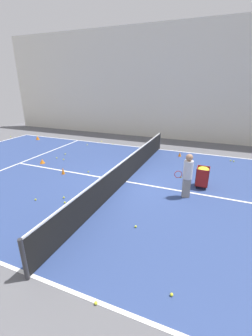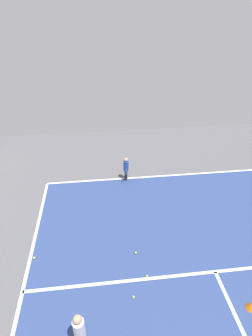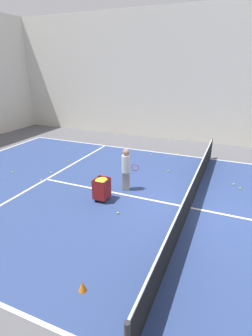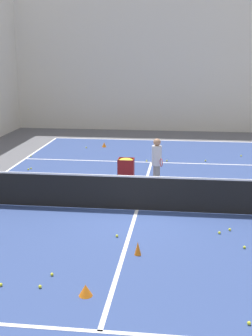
# 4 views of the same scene
# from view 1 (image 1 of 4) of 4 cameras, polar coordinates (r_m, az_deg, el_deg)

# --- Properties ---
(ground_plane) EXTENTS (32.93, 32.93, 0.00)m
(ground_plane) POSITION_cam_1_polar(r_m,az_deg,el_deg) (9.87, 0.00, -3.48)
(ground_plane) COLOR #5B5B60
(court_playing_area) EXTENTS (11.12, 22.65, 0.00)m
(court_playing_area) POSITION_cam_1_polar(r_m,az_deg,el_deg) (9.87, 0.00, -3.47)
(court_playing_area) COLOR navy
(court_playing_area) RESTS_ON ground
(line_sideline_left) EXTENTS (0.10, 22.65, 0.00)m
(line_sideline_left) POSITION_cam_1_polar(r_m,az_deg,el_deg) (14.85, 8.31, 4.75)
(line_sideline_left) COLOR white
(line_sideline_left) RESTS_ON ground
(line_sideline_right) EXTENTS (0.10, 22.65, 0.00)m
(line_sideline_right) POSITION_cam_1_polar(r_m,az_deg,el_deg) (6.00, -22.96, -23.80)
(line_sideline_right) COLOR white
(line_sideline_right) RESTS_ON ground
(line_service_near) EXTENTS (11.12, 0.10, 0.00)m
(line_service_near) POSITION_cam_1_polar(r_m,az_deg,el_deg) (13.39, -25.43, 1.10)
(line_service_near) COLOR white
(line_service_near) RESTS_ON ground
(line_centre_service) EXTENTS (0.10, 12.46, 0.00)m
(line_centre_service) POSITION_cam_1_polar(r_m,az_deg,el_deg) (9.87, 0.00, -3.46)
(line_centre_service) COLOR white
(line_centre_service) RESTS_ON ground
(hall_enclosure_left) EXTENTS (0.15, 29.23, 7.91)m
(hall_enclosure_left) POSITION_cam_1_polar(r_m,az_deg,el_deg) (17.43, 11.91, 20.06)
(hall_enclosure_left) COLOR silver
(hall_enclosure_left) RESTS_ON ground
(tennis_net) EXTENTS (11.42, 0.10, 1.07)m
(tennis_net) POSITION_cam_1_polar(r_m,az_deg,el_deg) (9.65, 0.00, -0.49)
(tennis_net) COLOR #2D2D33
(tennis_net) RESTS_ON ground
(coach_at_net) EXTENTS (0.45, 0.67, 1.70)m
(coach_at_net) POSITION_cam_1_polar(r_m,az_deg,el_deg) (8.50, 15.37, -1.24)
(coach_at_net) COLOR gray
(coach_at_net) RESTS_ON ground
(ball_cart) EXTENTS (0.56, 0.49, 0.87)m
(ball_cart) POSITION_cam_1_polar(r_m,az_deg,el_deg) (9.66, 18.94, -1.32)
(ball_cart) COLOR maroon
(ball_cart) RESTS_ON ground
(training_cone_0) EXTENTS (0.16, 0.16, 0.32)m
(training_cone_0) POSITION_cam_1_polar(r_m,az_deg,el_deg) (11.03, -15.71, -0.70)
(training_cone_0) COLOR orange
(training_cone_0) RESTS_ON ground
(training_cone_1) EXTENTS (0.26, 0.26, 0.30)m
(training_cone_1) POSITION_cam_1_polar(r_m,az_deg,el_deg) (18.50, -21.56, 7.18)
(training_cone_1) COLOR orange
(training_cone_1) RESTS_ON ground
(training_cone_2) EXTENTS (0.27, 0.27, 0.23)m
(training_cone_2) POSITION_cam_1_polar(r_m,az_deg,el_deg) (12.87, -20.50, 1.63)
(training_cone_2) COLOR orange
(training_cone_2) RESTS_ON ground
(training_cone_4) EXTENTS (0.18, 0.18, 0.25)m
(training_cone_4) POSITION_cam_1_polar(r_m,az_deg,el_deg) (13.60, 13.50, 3.42)
(training_cone_4) COLOR orange
(training_cone_4) RESTS_ON ground
(tennis_ball_0) EXTENTS (0.07, 0.07, 0.07)m
(tennis_ball_0) POSITION_cam_1_polar(r_m,az_deg,el_deg) (11.00, -9.55, -0.94)
(tennis_ball_0) COLOR yellow
(tennis_ball_0) RESTS_ON ground
(tennis_ball_1) EXTENTS (0.07, 0.07, 0.07)m
(tennis_ball_1) POSITION_cam_1_polar(r_m,az_deg,el_deg) (6.95, 2.47, -14.62)
(tennis_ball_1) COLOR yellow
(tennis_ball_1) RESTS_ON ground
(tennis_ball_2) EXTENTS (0.07, 0.07, 0.07)m
(tennis_ball_2) POSITION_cam_1_polar(r_m,az_deg,el_deg) (5.15, -7.65, -30.84)
(tennis_ball_2) COLOR yellow
(tennis_ball_2) RESTS_ON ground
(tennis_ball_3) EXTENTS (0.07, 0.07, 0.07)m
(tennis_ball_3) POSITION_cam_1_polar(r_m,az_deg,el_deg) (13.66, 25.69, 1.57)
(tennis_ball_3) COLOR yellow
(tennis_ball_3) RESTS_ON ground
(tennis_ball_7) EXTENTS (0.07, 0.07, 0.07)m
(tennis_ball_7) POSITION_cam_1_polar(r_m,az_deg,el_deg) (8.80, -15.51, -7.23)
(tennis_ball_7) COLOR yellow
(tennis_ball_7) RESTS_ON ground
(tennis_ball_8) EXTENTS (0.07, 0.07, 0.07)m
(tennis_ball_8) POSITION_cam_1_polar(r_m,az_deg,el_deg) (5.31, 11.52, -28.97)
(tennis_ball_8) COLOR yellow
(tennis_ball_8) RESTS_ON ground
(tennis_ball_11) EXTENTS (0.07, 0.07, 0.07)m
(tennis_ball_11) POSITION_cam_1_polar(r_m,az_deg,el_deg) (13.46, -17.17, 2.47)
(tennis_ball_11) COLOR yellow
(tennis_ball_11) RESTS_ON ground
(tennis_ball_13) EXTENTS (0.07, 0.07, 0.07)m
(tennis_ball_13) POSITION_cam_1_polar(r_m,az_deg,el_deg) (15.81, -3.35, 6.04)
(tennis_ball_13) COLOR yellow
(tennis_ball_13) RESTS_ON ground
(tennis_ball_15) EXTENTS (0.07, 0.07, 0.07)m
(tennis_ball_15) POSITION_cam_1_polar(r_m,az_deg,el_deg) (13.07, -15.58, 2.09)
(tennis_ball_15) COLOR yellow
(tennis_ball_15) RESTS_ON ground
(tennis_ball_18) EXTENTS (0.07, 0.07, 0.07)m
(tennis_ball_18) POSITION_cam_1_polar(r_m,az_deg,el_deg) (16.63, -6.18, 6.70)
(tennis_ball_18) COLOR yellow
(tennis_ball_18) RESTS_ON ground
(tennis_ball_22) EXTENTS (0.07, 0.07, 0.07)m
(tennis_ball_22) POSITION_cam_1_polar(r_m,az_deg,el_deg) (13.71, 25.04, 1.73)
(tennis_ball_22) COLOR yellow
(tennis_ball_22) RESTS_ON ground
(tennis_ball_23) EXTENTS (0.07, 0.07, 0.07)m
(tennis_ball_23) POSITION_cam_1_polar(r_m,az_deg,el_deg) (15.91, -9.85, 5.86)
(tennis_ball_23) COLOR yellow
(tennis_ball_23) RESTS_ON ground
(tennis_ball_24) EXTENTS (0.07, 0.07, 0.07)m
(tennis_ball_24) POSITION_cam_1_polar(r_m,az_deg,el_deg) (10.54, 13.79, -2.25)
(tennis_ball_24) COLOR yellow
(tennis_ball_24) RESTS_ON ground
(tennis_ball_26) EXTENTS (0.07, 0.07, 0.07)m
(tennis_ball_26) POSITION_cam_1_polar(r_m,az_deg,el_deg) (8.99, -22.00, -7.44)
(tennis_ball_26) COLOR yellow
(tennis_ball_26) RESTS_ON ground
(tennis_ball_27) EXTENTS (0.07, 0.07, 0.07)m
(tennis_ball_27) POSITION_cam_1_polar(r_m,az_deg,el_deg) (14.07, -15.19, 3.46)
(tennis_ball_27) COLOR yellow
(tennis_ball_27) RESTS_ON ground
(tennis_ball_28) EXTENTS (0.07, 0.07, 0.07)m
(tennis_ball_28) POSITION_cam_1_polar(r_m,az_deg,el_deg) (8.46, -15.28, -8.41)
(tennis_ball_28) COLOR yellow
(tennis_ball_28) RESTS_ON ground
(tennis_ball_29) EXTENTS (0.07, 0.07, 0.07)m
(tennis_ball_29) POSITION_cam_1_polar(r_m,az_deg,el_deg) (20.26, -27.26, 7.07)
(tennis_ball_29) COLOR yellow
(tennis_ball_29) RESTS_ON ground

